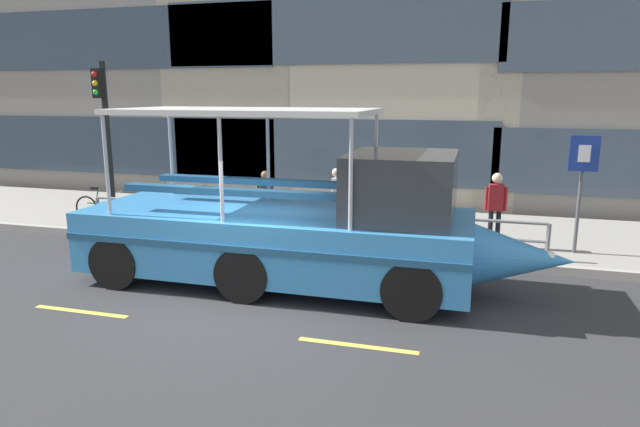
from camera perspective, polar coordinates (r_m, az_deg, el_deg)
ground_plane at (r=10.17m, az=-8.13°, el=-8.79°), size 120.00×120.00×0.00m
sidewalk at (r=15.20m, az=0.39°, el=-1.21°), size 32.00×4.80×0.18m
curb_edge at (r=12.90m, az=-2.56°, el=-3.69°), size 32.00×0.18×0.18m
lane_centreline at (r=9.14m, az=-11.31°, el=-11.38°), size 25.80×0.12×0.01m
curb_guardrail at (r=13.06m, az=-2.27°, el=-0.57°), size 11.10×0.09×0.82m
traffic_light_pole at (r=15.35m, az=-21.18°, el=8.13°), size 0.24×0.46×4.24m
parking_sign at (r=13.17m, az=25.30°, el=3.66°), size 0.60×0.12×2.58m
leaned_bicycle at (r=16.19m, az=-21.39°, el=0.46°), size 1.74×0.46×0.96m
duck_tour_boat at (r=10.57m, az=-1.80°, el=-1.61°), size 9.27×2.65×3.35m
pedestrian_near_bow at (r=13.15m, az=17.59°, el=1.07°), size 0.49×0.23×1.70m
pedestrian_mid_left at (r=13.89m, az=1.68°, el=2.04°), size 0.22×0.47×1.63m
pedestrian_mid_right at (r=14.39m, az=-5.62°, el=2.02°), size 0.40×0.27×1.50m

